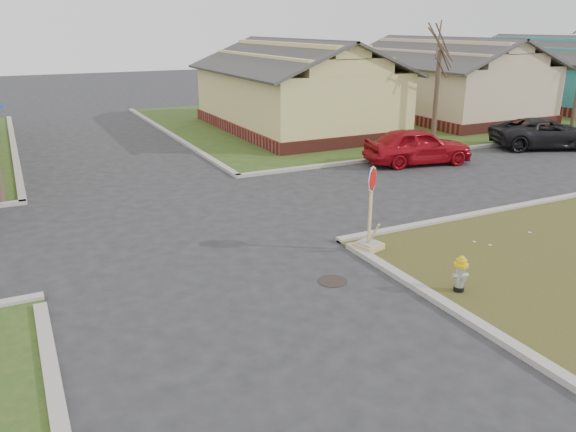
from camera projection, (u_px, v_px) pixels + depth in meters
name	position (u px, v px, depth m)	size (l,w,h in m)	color
ground	(230.00, 292.00, 11.74)	(120.00, 120.00, 0.00)	#252528
verge_far_right	(450.00, 111.00, 36.25)	(37.00, 19.00, 0.05)	#294518
curbs	(167.00, 221.00, 15.97)	(80.00, 40.00, 0.12)	#A49E94
manhole	(333.00, 281.00, 12.24)	(0.64, 0.64, 0.01)	black
side_house_yellow	(295.00, 88.00, 29.22)	(7.60, 11.60, 4.70)	maroon
side_house_tan	(444.00, 80.00, 33.44)	(7.60, 11.60, 4.70)	maroon
side_house_teal	(560.00, 74.00, 37.66)	(7.60, 11.60, 4.70)	maroon
tree_mid_right	(436.00, 98.00, 25.59)	(0.22, 0.22, 4.20)	#48392A
fire_hydrant	(460.00, 272.00, 11.55)	(0.29, 0.29, 0.79)	black
stop_sign	(369.00, 231.00, 13.75)	(0.60, 0.58, 2.10)	tan
red_sedan	(418.00, 146.00, 22.35)	(1.72, 4.28, 1.46)	#9E0B15
dark_pickup	(546.00, 133.00, 25.31)	(2.20, 4.78, 1.33)	black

